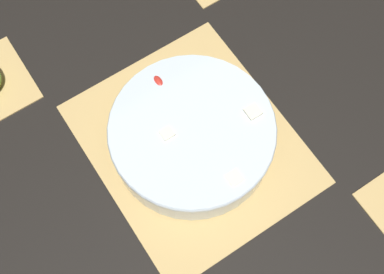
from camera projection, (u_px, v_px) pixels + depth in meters
name	position (u px, v px, depth m)	size (l,w,h in m)	color
ground_plane	(192.00, 144.00, 1.00)	(6.00, 6.00, 0.00)	black
bamboo_mat_center	(192.00, 143.00, 0.99)	(0.41, 0.35, 0.01)	tan
fruit_salad_bowl	(192.00, 134.00, 0.95)	(0.30, 0.30, 0.08)	silver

